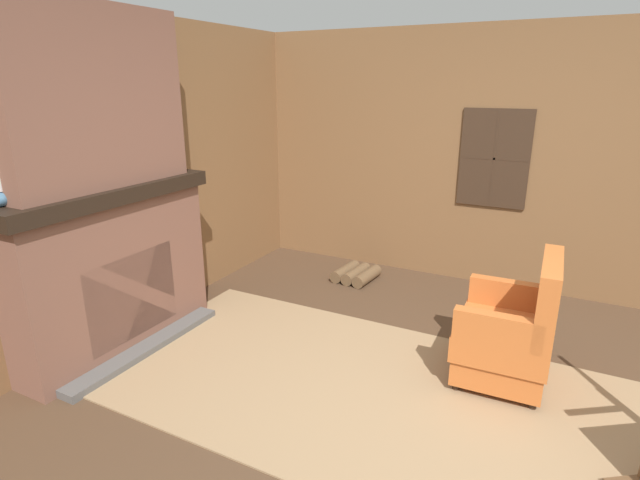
{
  "coord_description": "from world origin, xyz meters",
  "views": [
    {
      "loc": [
        0.56,
        -2.42,
        2.0
      ],
      "look_at": [
        -1.04,
        0.64,
        0.9
      ],
      "focal_mm": 28.0,
      "sensor_mm": 36.0,
      "label": 1
    }
  ],
  "objects_px": {
    "firewood_stack": "(356,274)",
    "decorative_plate_on_mantel": "(88,172)",
    "storage_case": "(146,166)",
    "armchair": "(510,335)"
  },
  "relations": [
    {
      "from": "decorative_plate_on_mantel",
      "to": "storage_case",
      "type": "bearing_deg",
      "value": 87.8
    },
    {
      "from": "armchair",
      "to": "firewood_stack",
      "type": "bearing_deg",
      "value": -38.09
    },
    {
      "from": "firewood_stack",
      "to": "decorative_plate_on_mantel",
      "type": "bearing_deg",
      "value": -118.09
    },
    {
      "from": "firewood_stack",
      "to": "storage_case",
      "type": "height_order",
      "value": "storage_case"
    },
    {
      "from": "armchair",
      "to": "storage_case",
      "type": "xyz_separation_m",
      "value": [
        -2.81,
        -0.42,
        1.01
      ]
    },
    {
      "from": "storage_case",
      "to": "decorative_plate_on_mantel",
      "type": "bearing_deg",
      "value": -92.2
    },
    {
      "from": "storage_case",
      "to": "decorative_plate_on_mantel",
      "type": "xyz_separation_m",
      "value": [
        -0.02,
        -0.52,
        0.03
      ]
    },
    {
      "from": "firewood_stack",
      "to": "storage_case",
      "type": "distance_m",
      "value": 2.38
    },
    {
      "from": "storage_case",
      "to": "firewood_stack",
      "type": "bearing_deg",
      "value": 55.33
    },
    {
      "from": "firewood_stack",
      "to": "decorative_plate_on_mantel",
      "type": "xyz_separation_m",
      "value": [
        -1.16,
        -2.17,
        1.33
      ]
    }
  ]
}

